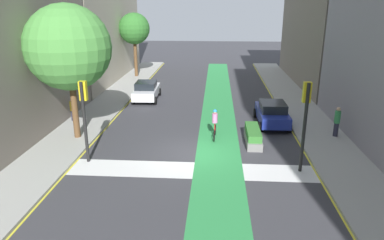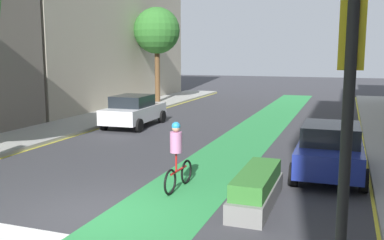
# 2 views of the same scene
# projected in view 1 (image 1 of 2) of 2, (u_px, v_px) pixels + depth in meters

# --- Properties ---
(ground_plane) EXTENTS (120.00, 120.00, 0.00)m
(ground_plane) POSITION_uv_depth(u_px,v_px,m) (194.00, 154.00, 19.15)
(ground_plane) COLOR #38383D
(bike_lane_paint) EXTENTS (2.40, 60.00, 0.01)m
(bike_lane_paint) POSITION_uv_depth(u_px,v_px,m) (218.00, 154.00, 19.06)
(bike_lane_paint) COLOR #2D8C47
(bike_lane_paint) RESTS_ON ground_plane
(crosswalk_band) EXTENTS (12.00, 1.80, 0.01)m
(crosswalk_band) POSITION_uv_depth(u_px,v_px,m) (192.00, 170.00, 17.25)
(crosswalk_band) COLOR silver
(crosswalk_band) RESTS_ON ground_plane
(sidewalk_left) EXTENTS (3.00, 60.00, 0.15)m
(sidewalk_left) POSITION_uv_depth(u_px,v_px,m) (59.00, 149.00, 19.61)
(sidewalk_left) COLOR #9E9E99
(sidewalk_left) RESTS_ON ground_plane
(curb_stripe_left) EXTENTS (0.16, 60.00, 0.01)m
(curb_stripe_left) POSITION_uv_depth(u_px,v_px,m) (86.00, 151.00, 19.53)
(curb_stripe_left) COLOR yellow
(curb_stripe_left) RESTS_ON ground_plane
(sidewalk_right) EXTENTS (3.00, 60.00, 0.15)m
(sidewalk_right) POSITION_uv_depth(u_px,v_px,m) (337.00, 156.00, 18.64)
(sidewalk_right) COLOR #9E9E99
(sidewalk_right) RESTS_ON ground_plane
(curb_stripe_right) EXTENTS (0.16, 60.00, 0.01)m
(curb_stripe_right) POSITION_uv_depth(u_px,v_px,m) (307.00, 157.00, 18.76)
(curb_stripe_right) COLOR yellow
(curb_stripe_right) RESTS_ON ground_plane
(traffic_signal_near_right) EXTENTS (0.35, 0.52, 4.34)m
(traffic_signal_near_right) POSITION_uv_depth(u_px,v_px,m) (306.00, 110.00, 16.34)
(traffic_signal_near_right) COLOR black
(traffic_signal_near_right) RESTS_ON ground_plane
(traffic_signal_near_left) EXTENTS (0.35, 0.52, 4.14)m
(traffic_signal_near_left) POSITION_uv_depth(u_px,v_px,m) (84.00, 106.00, 17.43)
(traffic_signal_near_left) COLOR black
(traffic_signal_near_left) RESTS_ON ground_plane
(car_white_left_far) EXTENTS (2.16, 4.27, 1.57)m
(car_white_left_far) POSITION_uv_depth(u_px,v_px,m) (146.00, 90.00, 29.60)
(car_white_left_far) COLOR silver
(car_white_left_far) RESTS_ON ground_plane
(car_blue_right_far) EXTENTS (2.05, 4.22, 1.57)m
(car_blue_right_far) POSITION_uv_depth(u_px,v_px,m) (272.00, 113.00, 23.49)
(car_blue_right_far) COLOR navy
(car_blue_right_far) RESTS_ON ground_plane
(cyclist_in_lane) EXTENTS (0.32, 1.73, 1.86)m
(cyclist_in_lane) POSITION_uv_depth(u_px,v_px,m) (215.00, 123.00, 20.96)
(cyclist_in_lane) COLOR black
(cyclist_in_lane) RESTS_ON ground_plane
(pedestrian_sidewalk_right_a) EXTENTS (0.34, 0.34, 1.80)m
(pedestrian_sidewalk_right_a) POSITION_uv_depth(u_px,v_px,m) (337.00, 121.00, 20.99)
(pedestrian_sidewalk_right_a) COLOR #262638
(pedestrian_sidewalk_right_a) RESTS_ON sidewalk_right
(pedestrian_sidewalk_left_a) EXTENTS (0.34, 0.34, 1.52)m
(pedestrian_sidewalk_left_a) POSITION_uv_depth(u_px,v_px,m) (73.00, 109.00, 23.90)
(pedestrian_sidewalk_left_a) COLOR #262638
(pedestrian_sidewalk_left_a) RESTS_ON sidewalk_left
(street_tree_near) EXTENTS (4.74, 4.74, 7.63)m
(street_tree_near) POSITION_uv_depth(u_px,v_px,m) (68.00, 48.00, 19.52)
(street_tree_near) COLOR brown
(street_tree_near) RESTS_ON sidewalk_left
(street_tree_far) EXTENTS (3.27, 3.27, 6.68)m
(street_tree_far) POSITION_uv_depth(u_px,v_px,m) (134.00, 29.00, 37.33)
(street_tree_far) COLOR brown
(street_tree_far) RESTS_ON sidewalk_left
(median_planter) EXTENTS (0.83, 2.97, 0.85)m
(median_planter) POSITION_uv_depth(u_px,v_px,m) (253.00, 136.00, 20.60)
(median_planter) COLOR slate
(median_planter) RESTS_ON ground_plane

